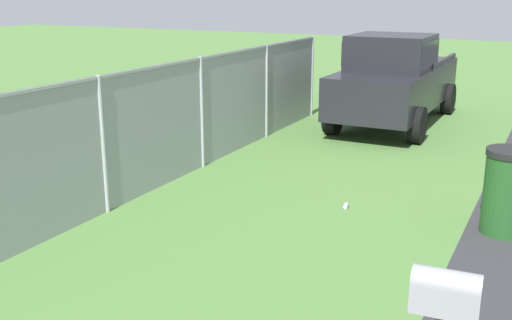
% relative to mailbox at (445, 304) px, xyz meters
% --- Properties ---
extents(mailbox, '(0.23, 0.47, 1.23)m').
position_rel_mailbox_xyz_m(mailbox, '(0.00, 0.00, 0.00)').
color(mailbox, brown).
rests_on(mailbox, ground).
extents(pickup_truck, '(5.18, 2.08, 2.09)m').
position_rel_mailbox_xyz_m(pickup_truck, '(9.87, 2.94, 0.12)').
color(pickup_truck, black).
rests_on(pickup_truck, ground).
extents(trash_bin, '(0.63, 0.63, 1.12)m').
position_rel_mailbox_xyz_m(trash_bin, '(4.09, -0.07, -0.41)').
color(trash_bin, '#1E4C1E').
rests_on(trash_bin, ground).
extents(fence_section, '(15.43, 0.07, 1.94)m').
position_rel_mailbox_xyz_m(fence_section, '(2.35, 5.03, 0.06)').
color(fence_section, '#9EA3A8').
rests_on(fence_section, ground).
extents(litter_can_by_mailbox, '(0.13, 0.09, 0.07)m').
position_rel_mailbox_xyz_m(litter_can_by_mailbox, '(4.03, 2.06, -0.94)').
color(litter_can_by_mailbox, silver).
rests_on(litter_can_by_mailbox, ground).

